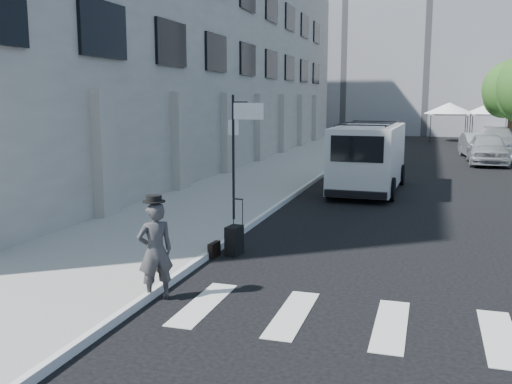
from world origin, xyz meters
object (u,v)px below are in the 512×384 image
Objects in this scene: parked_car_c at (497,140)px; suitcase at (234,240)px; parked_car_a at (488,149)px; businessman at (155,251)px; briefcase at (214,250)px; parked_car_b at (478,146)px; cargo_van at (369,157)px.

suitcase is at bearing -99.04° from parked_car_c.
businessman is at bearing -106.63° from parked_car_a.
parked_car_b reaches higher than briefcase.
parked_car_a is at bearing -151.12° from businessman.
cargo_van is 14.98m from parked_car_b.
parked_car_b is at bearing 80.93° from suitcase.
parked_car_b is (6.91, 24.46, 0.40)m from suitcase.
suitcase is at bearing -112.71° from parked_car_b.
parked_car_a is at bearing 77.95° from suitcase.
parked_car_b reaches higher than suitcase.
cargo_van is 18.89m from parked_car_c.
parked_car_b is (-0.26, 3.34, -0.11)m from parked_car_a.
parked_car_c is at bearing 71.99° from cargo_van.
businessman reaches higher than parked_car_b.
briefcase is at bearing -133.90° from businessman.
briefcase is 22.77m from parked_car_a.
businessman reaches higher than parked_car_c.
businessman is 0.36× the size of parked_car_a.
briefcase is at bearing -100.53° from cargo_van.
parked_car_a is at bearing 65.92° from cargo_van.
businessman reaches higher than suitcase.
briefcase is 0.10× the size of parked_car_b.
parked_car_b is at bearing -148.64° from businessman.
parked_car_a is at bearing 74.83° from briefcase.
cargo_van reaches higher than parked_car_a.
cargo_van is at bearing 81.92° from briefcase.
parked_car_a reaches higher than parked_car_c.
briefcase is 10.99m from cargo_van.
parked_car_a is (7.54, 24.32, -0.04)m from businessman.
businessman is 32.49m from parked_car_c.
suitcase is at bearing 48.45° from briefcase.
businessman is 3.27m from suitcase.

